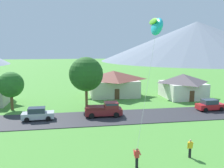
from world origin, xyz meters
TOP-DOWN VIEW (x-y plane):
  - road_strip at (0.00, 27.73)m, footprint 160.00×7.19m
  - mountain_far_west_ridge at (84.27, 157.11)m, footprint 132.98×132.98m
  - house_leftmost at (4.97, 43.24)m, footprint 10.07×8.26m
  - house_right_center at (17.87, 39.07)m, footprint 7.65×8.31m
  - tree_left_of_center at (-1.13, 33.69)m, footprint 5.41×5.41m
  - tree_center at (-12.71, 34.64)m, footprint 3.97×3.97m
  - parked_car_silver_west_end at (-8.07, 28.21)m, footprint 4.26×2.20m
  - parked_car_red_mid_west at (17.58, 28.93)m, footprint 4.27×2.21m
  - pickup_truck_maroon_west_side at (1.00, 28.42)m, footprint 5.27×2.47m
  - kite_flyer_with_kite at (3.98, 16.35)m, footprint 3.60×4.86m
  - watcher_person at (6.67, 14.18)m, footprint 0.56×0.24m

SIDE VIEW (x-z plane):
  - road_strip at x=0.00m, z-range 0.00..0.08m
  - parked_car_silver_west_end at x=-8.07m, z-range 0.03..1.71m
  - parked_car_red_mid_west at x=17.58m, z-range 0.03..1.71m
  - watcher_person at x=6.67m, z-range 0.04..1.71m
  - pickup_truck_maroon_west_side at x=1.00m, z-range 0.06..2.06m
  - house_right_center at x=17.87m, z-range 0.08..4.71m
  - house_leftmost at x=4.97m, z-range 0.09..5.14m
  - tree_center at x=-12.71m, z-range 0.99..7.00m
  - tree_left_of_center at x=-1.13m, z-range 1.40..9.63m
  - kite_flyer_with_kite at x=3.98m, z-range 5.08..17.50m
  - mountain_far_west_ridge at x=84.27m, z-range 0.00..27.12m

